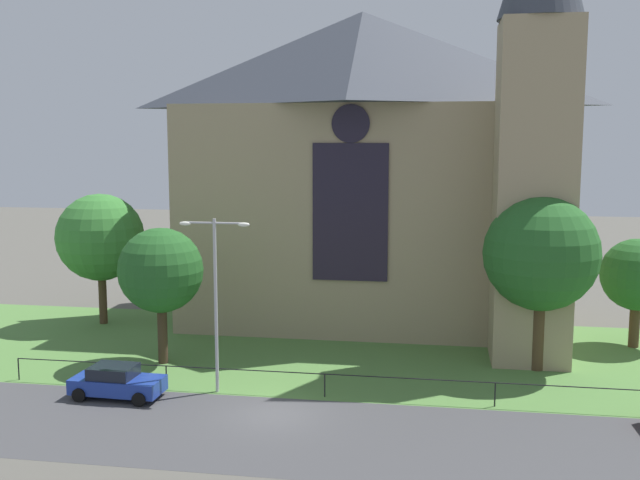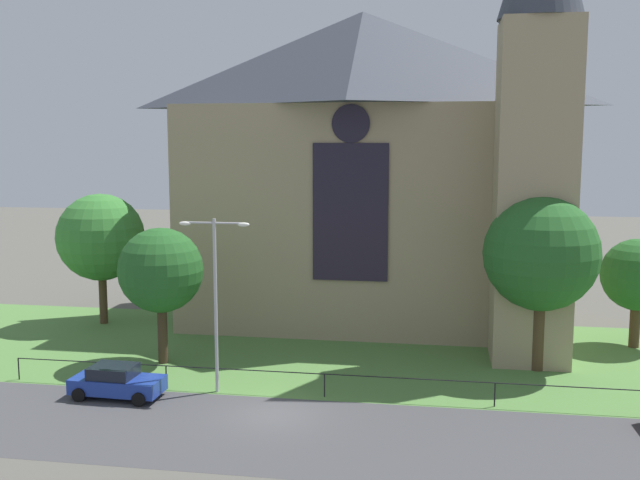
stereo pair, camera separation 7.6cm
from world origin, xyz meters
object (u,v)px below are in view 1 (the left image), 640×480
at_px(tree_left_far, 100,237).
at_px(streetlamp_near, 215,283).
at_px(tree_right_near, 541,254).
at_px(parked_car_blue, 117,382).
at_px(church_building, 372,165).
at_px(tree_left_near, 161,271).
at_px(tree_right_far, 637,275).

height_order(tree_left_far, streetlamp_near, tree_left_far).
xyz_separation_m(tree_right_near, streetlamp_near, (-15.42, -5.98, -0.82)).
distance_m(tree_left_far, streetlamp_near, 16.10).
distance_m(streetlamp_near, parked_car_blue, 6.46).
distance_m(church_building, tree_right_near, 13.82).
relative_size(church_building, tree_right_near, 2.87).
distance_m(tree_left_far, parked_car_blue, 15.50).
bearing_deg(tree_left_near, parked_car_blue, -91.60).
bearing_deg(streetlamp_near, tree_left_near, 137.07).
bearing_deg(church_building, parked_car_blue, -121.83).
distance_m(tree_left_near, streetlamp_near, 5.78).
xyz_separation_m(tree_left_far, tree_left_near, (7.02, -7.57, -0.63)).
relative_size(tree_right_far, tree_right_near, 0.70).
bearing_deg(tree_left_near, tree_right_near, 5.96).
bearing_deg(tree_right_far, tree_left_far, 179.49).
height_order(tree_left_far, parked_car_blue, tree_left_far).
bearing_deg(tree_left_far, tree_left_near, -47.16).
xyz_separation_m(tree_left_near, streetlamp_near, (4.23, -3.93, 0.24)).
bearing_deg(tree_right_near, tree_left_far, 168.30).
bearing_deg(tree_left_near, streetlamp_near, -42.93).
relative_size(church_building, parked_car_blue, 6.09).
distance_m(tree_right_far, streetlamp_near, 24.27).
bearing_deg(tree_right_near, tree_left_near, -174.04).
bearing_deg(streetlamp_near, tree_right_near, 21.20).
bearing_deg(tree_right_far, tree_right_near, -139.26).
height_order(tree_right_far, parked_car_blue, tree_right_far).
distance_m(church_building, tree_right_far, 17.16).
xyz_separation_m(tree_left_far, tree_right_far, (32.74, -0.29, -1.43)).
xyz_separation_m(tree_left_far, streetlamp_near, (11.25, -11.51, -0.39)).
bearing_deg(parked_car_blue, tree_left_far, 120.17).
bearing_deg(church_building, tree_right_near, -43.82).
relative_size(tree_right_far, tree_left_near, 0.86).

